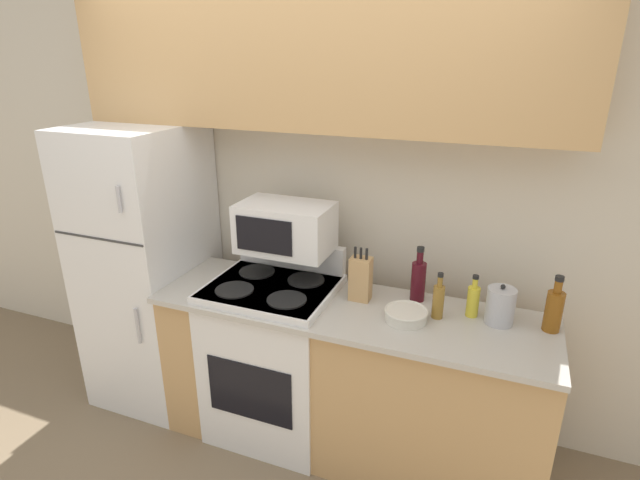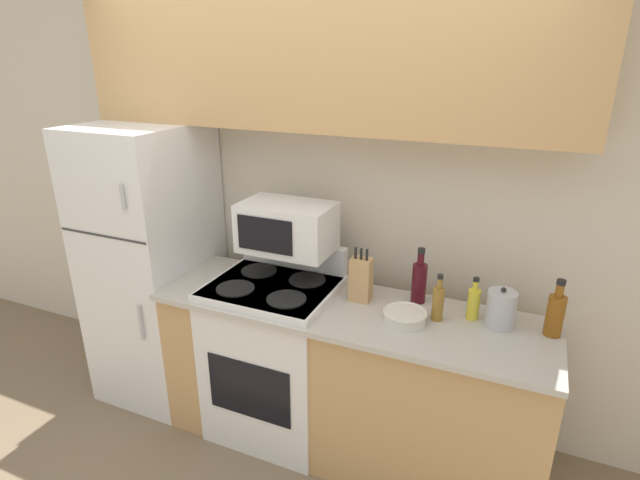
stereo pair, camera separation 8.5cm
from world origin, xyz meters
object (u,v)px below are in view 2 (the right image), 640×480
(knife_block, at_px, (361,279))
(stove, at_px, (275,356))
(bottle_cooking_spray, at_px, (473,303))
(bottle_whiskey, at_px, (555,314))
(bottle_vinegar, at_px, (438,302))
(kettle, at_px, (501,309))
(bottle_wine_red, at_px, (419,281))
(microwave, at_px, (287,227))
(refrigerator, at_px, (154,265))
(bowl, at_px, (405,316))

(knife_block, bearing_deg, stove, -168.66)
(bottle_cooking_spray, relative_size, bottle_whiskey, 0.79)
(bottle_cooking_spray, bearing_deg, knife_block, -176.58)
(bottle_vinegar, xyz_separation_m, kettle, (0.29, 0.06, -0.00))
(bottle_wine_red, bearing_deg, bottle_vinegar, -49.25)
(knife_block, relative_size, bottle_vinegar, 1.23)
(stove, relative_size, bottle_wine_red, 3.70)
(bottle_vinegar, bearing_deg, microwave, 175.22)
(bottle_wine_red, relative_size, bottle_cooking_spray, 1.36)
(bottle_cooking_spray, height_order, bottle_whiskey, bottle_whiskey)
(stove, xyz_separation_m, bottle_vinegar, (0.89, 0.05, 0.51))
(refrigerator, xyz_separation_m, bowl, (1.65, -0.12, 0.06))
(bottle_wine_red, bearing_deg, bottle_cooking_spray, -13.60)
(kettle, bearing_deg, bottle_cooking_spray, 169.70)
(microwave, xyz_separation_m, bottle_cooking_spray, (1.01, 0.01, -0.25))
(bowl, relative_size, bottle_whiskey, 0.77)
(microwave, relative_size, bottle_whiskey, 1.79)
(bottle_cooking_spray, distance_m, bottle_vinegar, 0.18)
(bottle_cooking_spray, xyz_separation_m, bottle_whiskey, (0.36, -0.01, 0.02))
(microwave, xyz_separation_m, bottle_wine_red, (0.72, 0.08, -0.22))
(knife_block, bearing_deg, bottle_cooking_spray, 3.42)
(bottle_whiskey, relative_size, kettle, 1.37)
(knife_block, distance_m, bottle_vinegar, 0.42)
(knife_block, height_order, bottle_whiskey, knife_block)
(bottle_wine_red, bearing_deg, bowl, -92.07)
(refrigerator, bearing_deg, kettle, 0.75)
(refrigerator, relative_size, microwave, 3.51)
(knife_block, bearing_deg, bottle_wine_red, 20.01)
(microwave, bearing_deg, bottle_wine_red, 6.15)
(knife_block, bearing_deg, kettle, 0.88)
(stove, relative_size, microwave, 2.22)
(microwave, bearing_deg, bottle_whiskey, 0.11)
(microwave, relative_size, knife_block, 1.69)
(stove, distance_m, bowl, 0.88)
(bottle_wine_red, distance_m, kettle, 0.43)
(microwave, distance_m, bowl, 0.79)
(kettle, bearing_deg, microwave, 179.27)
(knife_block, bearing_deg, microwave, 176.73)
(bowl, distance_m, bottle_vinegar, 0.17)
(bowl, bearing_deg, knife_block, 154.44)
(stove, bearing_deg, bottle_vinegar, 3.18)
(bowl, distance_m, bottle_whiskey, 0.68)
(bottle_wine_red, xyz_separation_m, bottle_cooking_spray, (0.29, -0.07, -0.03))
(microwave, height_order, knife_block, microwave)
(bottle_wine_red, distance_m, bottle_cooking_spray, 0.30)
(stove, xyz_separation_m, bowl, (0.75, -0.04, 0.45))
(microwave, relative_size, bottle_wine_red, 1.67)
(refrigerator, distance_m, microwave, 1.01)
(microwave, height_order, kettle, microwave)
(refrigerator, distance_m, knife_block, 1.39)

